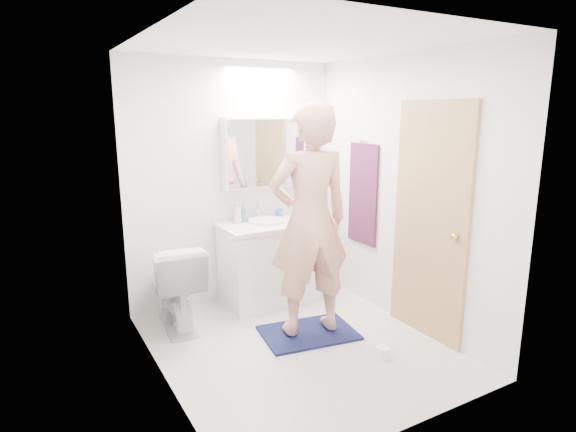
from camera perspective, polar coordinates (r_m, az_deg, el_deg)
floor at (r=4.12m, az=1.16°, el=-15.16°), size 2.50×2.50×0.00m
ceiling at (r=3.67m, az=1.34°, el=20.12°), size 2.50×2.50×0.00m
wall_back at (r=4.81m, az=-6.45°, el=3.94°), size 2.50×0.00×2.50m
wall_front at (r=2.75m, az=14.80°, el=-3.01°), size 2.50×0.00×2.50m
wall_left at (r=3.30m, az=-15.38°, el=-0.46°), size 0.00×2.50×2.50m
wall_right at (r=4.37m, az=13.71°, el=2.79°), size 0.00×2.50×2.50m
vanity_cabinet at (r=4.85m, az=-2.37°, el=-5.78°), size 0.90×0.55×0.78m
countertop at (r=4.73m, az=-2.41°, el=-1.07°), size 0.95×0.58×0.04m
sink_basin at (r=4.75m, az=-2.58°, el=-0.59°), size 0.36×0.36×0.03m
faucet at (r=4.90m, az=-3.61°, el=0.60°), size 0.02×0.02×0.16m
medicine_cabinet at (r=4.84m, az=-2.89°, el=7.63°), size 0.88×0.14×0.70m
mirror_panel at (r=4.77m, az=-2.48°, el=7.56°), size 0.84×0.01×0.66m
toilet at (r=4.40m, az=-13.34°, el=-8.01°), size 0.52×0.82×0.79m
bath_rug at (r=4.29m, az=2.45°, el=-13.80°), size 0.88×0.67×0.02m
person at (r=3.95m, az=2.59°, el=-0.61°), size 0.77×0.57×1.94m
door at (r=4.16m, az=16.66°, el=-0.70°), size 0.04×0.80×2.00m
door_knob at (r=3.95m, az=19.35°, el=-2.34°), size 0.06×0.06×0.06m
towel at (r=4.78m, az=8.95°, el=2.61°), size 0.02×0.42×1.00m
towel_hook at (r=4.72m, az=9.04°, el=8.83°), size 0.07×0.02×0.02m
soap_bottle_a at (r=4.73m, az=-6.06°, el=0.35°), size 0.09×0.09×0.20m
soap_bottle_b at (r=4.79m, az=-5.39°, el=0.32°), size 0.11×0.11×0.17m
toothbrush_cup at (r=4.95m, az=-1.11°, el=0.31°), size 0.11×0.11×0.09m
toilet_paper_roll at (r=3.96m, az=11.28°, el=-15.81°), size 0.11×0.11×0.10m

